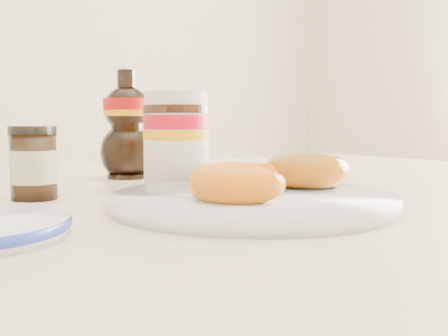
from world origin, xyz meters
TOP-DOWN VIEW (x-y plane):
  - dining_table at (0.00, 0.10)m, footprint 1.40×0.90m
  - plate at (-0.03, -0.05)m, footprint 0.28×0.28m
  - donut_bitten at (-0.07, -0.07)m, footprint 0.09×0.09m
  - donut_whole at (0.05, -0.03)m, footprint 0.12×0.12m
  - nutella_jar at (-0.02, 0.14)m, footprint 0.09×0.09m
  - syrup_bottle at (-0.03, 0.27)m, footprint 0.10×0.10m
  - dark_jar at (-0.20, 0.12)m, footprint 0.05×0.05m

SIDE VIEW (x-z plane):
  - dining_table at x=0.00m, z-range 0.29..1.04m
  - plate at x=-0.03m, z-range 0.75..0.76m
  - donut_bitten at x=-0.07m, z-range 0.76..0.80m
  - donut_whole at x=0.05m, z-range 0.76..0.80m
  - dark_jar at x=-0.20m, z-range 0.75..0.83m
  - nutella_jar at x=-0.02m, z-range 0.75..0.88m
  - syrup_bottle at x=-0.03m, z-range 0.75..0.91m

